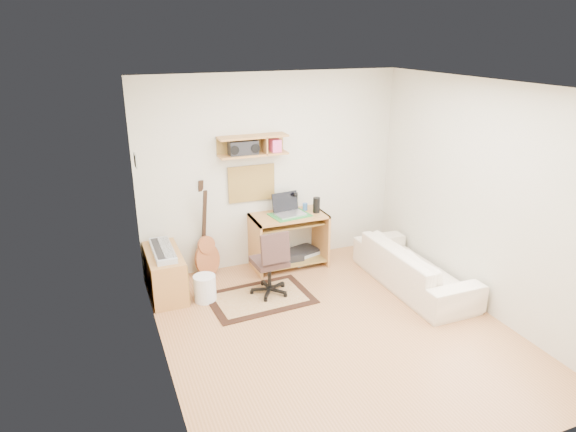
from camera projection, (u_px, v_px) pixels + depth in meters
name	position (u px, v px, depth m)	size (l,w,h in m)	color
floor	(337.00, 331.00, 5.50)	(3.60, 4.00, 0.01)	#B77C4C
ceiling	(346.00, 85.00, 4.60)	(3.60, 4.00, 0.01)	white
back_wall	(272.00, 171.00, 6.80)	(3.60, 0.01, 2.60)	beige
left_wall	(157.00, 246.00, 4.42)	(0.01, 4.00, 2.60)	beige
right_wall	(484.00, 198.00, 5.68)	(0.01, 4.00, 2.60)	beige
wall_shelf	(253.00, 145.00, 6.44)	(0.90, 0.25, 0.26)	#BE8143
cork_board	(252.00, 183.00, 6.72)	(0.64, 0.03, 0.49)	tan
wall_photo	(136.00, 161.00, 5.59)	(0.02, 0.20, 0.15)	#4C8CBF
desk	(289.00, 241.00, 6.92)	(1.00, 0.55, 0.75)	#BE8143
laptop	(290.00, 205.00, 6.73)	(0.38, 0.38, 0.29)	silver
speaker	(316.00, 205.00, 6.85)	(0.10, 0.10, 0.21)	black
desk_lamp	(297.00, 201.00, 6.93)	(0.09, 0.09, 0.26)	black
pencil_cup	(305.00, 207.00, 6.96)	(0.07, 0.07, 0.10)	#345F9D
boombox	(243.00, 148.00, 6.40)	(0.37, 0.17, 0.19)	black
rug	(260.00, 298.00, 6.17)	(1.22, 0.82, 0.02)	#C5B584
task_chair	(269.00, 262.00, 6.14)	(0.45, 0.45, 0.87)	#34231F
cabinet	(165.00, 273.00, 6.20)	(0.40, 0.90, 0.55)	#BE8143
music_keyboard	(163.00, 250.00, 6.10)	(0.23, 0.75, 0.07)	#B2B5BA
guitar	(206.00, 230.00, 6.56)	(0.34, 0.22, 1.29)	#B96539
waste_basket	(205.00, 288.00, 6.08)	(0.27, 0.27, 0.32)	white
printer	(303.00, 255.00, 7.18)	(0.43, 0.33, 0.16)	#A5A8AA
sofa	(414.00, 260.00, 6.36)	(1.85, 0.54, 0.72)	beige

